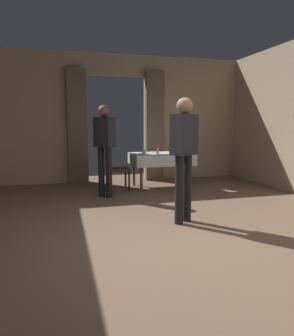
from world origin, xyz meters
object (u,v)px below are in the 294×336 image
Objects in this scene: glass_mid_c at (144,152)px; plate_mid_b at (144,153)px; flower_vase_mid at (157,149)px; plate_mid_d at (154,152)px; chair_mid_left at (114,166)px; person_waiter_by_doorway at (105,143)px; person_diner_standing_aside at (184,150)px; dining_table_mid at (161,158)px.

plate_mid_b is at bearing 77.40° from glass_mid_c.
flower_vase_mid reaches higher than glass_mid_c.
plate_mid_b is at bearing -138.70° from plate_mid_d.
person_waiter_by_doorway is (-0.27, -0.57, 0.51)m from chair_mid_left.
glass_mid_c is 0.06× the size of person_diner_standing_aside.
glass_mid_c is at bearing -102.60° from plate_mid_b.
plate_mid_d is at bearing 20.12° from chair_mid_left.
flower_vase_mid is 1.10× the size of plate_mid_d.
chair_mid_left is 0.54× the size of person_diner_standing_aside.
person_waiter_by_doorway reaches higher than glass_mid_c.
plate_mid_b is 1.95× the size of glass_mid_c.
glass_mid_c is (-0.31, -0.11, -0.06)m from flower_vase_mid.
glass_mid_c is at bearing -148.27° from dining_table_mid.
person_waiter_by_doorway is (-0.85, -0.32, 0.22)m from glass_mid_c.
chair_mid_left is 8.67× the size of glass_mid_c.
flower_vase_mid is (0.89, -0.14, 0.34)m from chair_mid_left.
plate_mid_d is (0.07, 0.49, -0.10)m from flower_vase_mid.
chair_mid_left is 0.69m from glass_mid_c.
person_waiter_by_doorway is at bearing -159.08° from glass_mid_c.
plate_mid_b is at bearing 137.64° from flower_vase_mid.
dining_table_mid is 0.55m from glass_mid_c.
dining_table_mid is 0.30m from flower_vase_mid.
flower_vase_mid is 0.12× the size of person_waiter_by_doorway.
person_diner_standing_aside is (-0.46, -2.46, 0.37)m from dining_table_mid.
person_diner_standing_aside is at bearing -65.68° from person_waiter_by_doorway.
plate_mid_b is at bearing 35.22° from person_waiter_by_doorway.
person_diner_standing_aside reaches higher than glass_mid_c.
dining_table_mid is 1.39× the size of chair_mid_left.
chair_mid_left is 1.05m from plate_mid_d.
plate_mid_b is (-0.38, 0.05, 0.10)m from dining_table_mid.
plate_mid_d is at bearing 36.84° from person_waiter_by_doorway.
plate_mid_d is at bearing 82.27° from flower_vase_mid.
glass_mid_c is at bearing -161.25° from flower_vase_mid.
chair_mid_left reaches higher than dining_table_mid.
glass_mid_c is at bearing -22.80° from chair_mid_left.
dining_table_mid is 0.75× the size of person_diner_standing_aside.
dining_table_mid is 2.53m from person_diner_standing_aside.
person_diner_standing_aside is at bearing -100.61° from dining_table_mid.
person_diner_standing_aside is (0.84, -1.85, 0.00)m from person_waiter_by_doorway.
person_waiter_by_doorway is at bearing -144.78° from plate_mid_b.
plate_mid_b is 0.34m from glass_mid_c.
chair_mid_left reaches higher than plate_mid_d.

